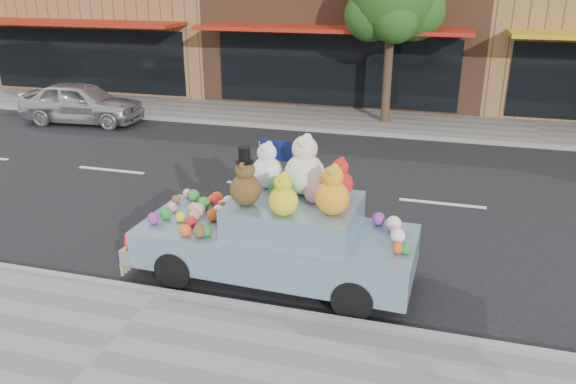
% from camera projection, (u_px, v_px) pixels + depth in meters
% --- Properties ---
extents(ground, '(120.00, 120.00, 0.00)m').
position_uv_depth(ground, '(264.00, 186.00, 12.96)').
color(ground, black).
rests_on(ground, ground).
extents(near_sidewalk, '(60.00, 3.00, 0.12)m').
position_uv_depth(near_sidewalk, '(103.00, 354.00, 7.11)').
color(near_sidewalk, gray).
rests_on(near_sidewalk, ground).
extents(far_sidewalk, '(60.00, 3.00, 0.12)m').
position_uv_depth(far_sidewalk, '(324.00, 119.00, 18.77)').
color(far_sidewalk, gray).
rests_on(far_sidewalk, ground).
extents(near_kerb, '(60.00, 0.12, 0.13)m').
position_uv_depth(near_kerb, '(160.00, 293.00, 8.45)').
color(near_kerb, gray).
rests_on(near_kerb, ground).
extents(far_kerb, '(60.00, 0.12, 0.13)m').
position_uv_depth(far_kerb, '(314.00, 130.00, 17.42)').
color(far_kerb, gray).
rests_on(far_kerb, ground).
extents(street_tree, '(3.00, 2.70, 5.22)m').
position_uv_depth(street_tree, '(393.00, 5.00, 16.98)').
color(street_tree, '#38281C').
rests_on(street_tree, ground).
extents(car_silver, '(4.06, 1.86, 1.35)m').
position_uv_depth(car_silver, '(82.00, 103.00, 18.21)').
color(car_silver, '#B4B4B9').
rests_on(car_silver, ground).
extents(art_car, '(4.54, 1.90, 2.29)m').
position_uv_depth(art_car, '(278.00, 230.00, 8.77)').
color(art_car, black).
rests_on(art_car, ground).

